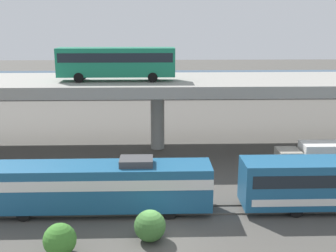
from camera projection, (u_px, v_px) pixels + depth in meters
The scene contains 17 objects.
ground_plane at pixel (160, 238), 27.31m from camera, with size 260.00×260.00×0.00m, color #4C4944.
rail_strip_near at pixel (159, 215), 30.46m from camera, with size 110.00×0.12×0.12m, color #59544C.
rail_strip_far at pixel (159, 206), 31.88m from camera, with size 110.00×0.12×0.12m, color #59544C.
train_locomotive at pixel (87, 185), 30.49m from camera, with size 17.67×3.04×4.18m.
highway_overpass at pixel (157, 86), 44.98m from camera, with size 96.00×11.65×7.76m.
transit_bus_on_overpass at pixel (117, 61), 42.88m from camera, with size 12.00×2.68×3.40m.
service_truck_west at pixel (316, 158), 38.19m from camera, with size 6.80×2.46×3.04m.
pier_parking_lot at pixel (156, 91), 80.47m from camera, with size 79.55×10.72×1.29m, color gray.
parked_car_0 at pixel (41, 85), 79.19m from camera, with size 4.52×1.92×1.50m.
parked_car_1 at pixel (175, 86), 77.91m from camera, with size 4.52×1.90×1.50m.
parked_car_2 at pixel (122, 83), 80.98m from camera, with size 4.38×1.87×1.50m.
parked_car_3 at pixel (32, 83), 81.48m from camera, with size 4.38×2.00×1.50m.
parked_car_4 at pixel (230, 84), 79.68m from camera, with size 4.13×1.89×1.50m.
parked_car_5 at pixel (192, 82), 82.33m from camera, with size 4.50×1.88×1.50m.
harbor_water at pixel (156, 79), 102.92m from camera, with size 140.00×36.00×0.01m, color navy.
shrub_left at pixel (60, 240), 25.11m from camera, with size 2.01×2.01×2.01m, color #3E802E.
shrub_right at pixel (150, 226), 26.78m from camera, with size 2.06×2.06×2.06m, color #3A6B30.
Camera 1 is at (-0.25, -24.70, 13.78)m, focal length 44.64 mm.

